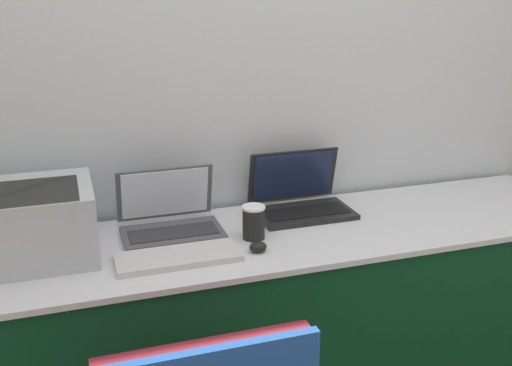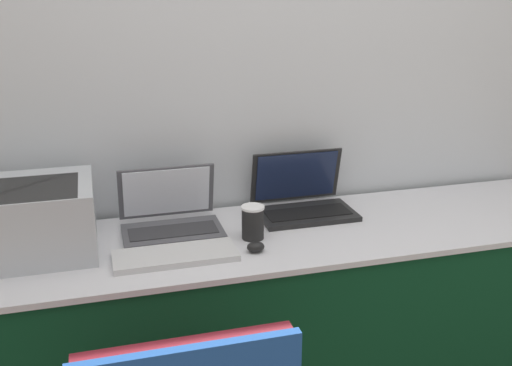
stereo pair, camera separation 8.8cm
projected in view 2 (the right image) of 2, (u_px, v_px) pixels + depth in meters
The scene contains 8 objects.
wall_back at pixel (265, 58), 2.24m from camera, with size 8.00×0.05×2.60m.
table at pixel (290, 322), 2.23m from camera, with size 2.34×0.58×0.74m.
printer at pixel (25, 217), 1.90m from camera, with size 0.43×0.35×0.23m.
laptop_left at pixel (171, 217), 2.10m from camera, with size 0.34×0.26×0.21m.
laptop_right at pixel (303, 200), 2.27m from camera, with size 0.36×0.26×0.22m.
external_keyboard at pixel (175, 256), 1.90m from camera, with size 0.39×0.15×0.02m.
coffee_cup at pixel (253, 222), 2.03m from camera, with size 0.08×0.08×0.12m.
mouse at pixel (256, 247), 1.94m from camera, with size 0.06×0.05×0.03m.
Camera 2 is at (-0.64, -1.56, 1.57)m, focal length 42.00 mm.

